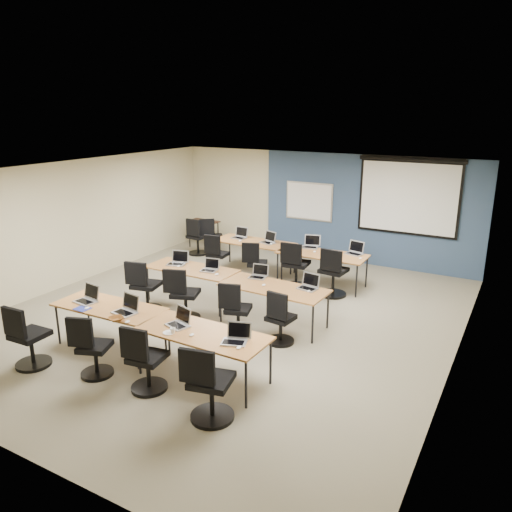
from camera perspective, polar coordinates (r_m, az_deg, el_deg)
The scene contains 57 objects.
floor at distance 9.51m, azimuth -3.21°, elevation -6.81°, with size 8.00×9.00×0.02m, color #6B6354.
ceiling at distance 8.79m, azimuth -3.49°, elevation 9.55°, with size 8.00×9.00×0.02m, color white.
wall_back at distance 12.98m, azimuth 7.42°, elevation 5.70°, with size 8.00×0.04×2.70m, color beige.
wall_left at distance 11.65m, azimuth -20.22°, elevation 3.56°, with size 0.04×9.00×2.70m, color beige.
wall_right at distance 7.77m, azimuth 22.45°, elevation -2.91°, with size 0.04×9.00×2.70m, color beige.
blue_accent_panel at distance 12.55m, azimuth 12.68°, elevation 5.06°, with size 5.50×0.04×2.70m, color #3D5977.
whiteboard at distance 13.01m, azimuth 6.08°, elevation 6.22°, with size 1.28×0.03×0.98m.
projector_screen at distance 12.17m, azimuth 17.06°, elevation 6.95°, with size 2.40×0.10×1.82m.
training_table_front_left at distance 8.37m, azimuth -16.47°, elevation -5.78°, with size 1.84×0.77×0.73m.
training_table_front_right at distance 7.18m, azimuth -6.09°, elevation -8.99°, with size 1.93×0.81×0.73m.
training_table_mid_left at distance 9.95m, azimuth -7.38°, elevation -1.62°, with size 1.84×0.77×0.73m.
training_table_mid_right at distance 8.86m, azimuth 2.02°, elevation -3.79°, with size 1.93×0.80×0.73m.
training_table_back_left at distance 11.81m, azimuth -0.22°, elevation 1.46°, with size 1.93×0.80×0.73m.
training_table_back_right at distance 10.95m, azimuth 7.56°, elevation 0.09°, with size 1.94×0.81×0.73m.
laptop_0 at distance 8.63m, azimuth -18.70°, elevation -4.51°, with size 0.36×0.30×0.27m.
mouse_0 at distance 8.35m, azimuth -18.75°, elevation -5.65°, with size 0.06×0.09×0.03m, color white.
task_chair_0 at distance 8.31m, azimuth -24.67°, elevation -8.88°, with size 0.53×0.53×1.01m.
laptop_1 at distance 8.01m, azimuth -14.56°, elevation -5.80°, with size 0.36×0.31×0.27m.
mouse_1 at distance 7.66m, azimuth -14.48°, elevation -7.29°, with size 0.06×0.09×0.03m, color white.
task_chair_1 at distance 7.71m, azimuth -18.28°, elevation -10.33°, with size 0.49×0.47×0.96m.
laptop_2 at distance 7.41m, azimuth -8.74°, elevation -7.35°, with size 0.33×0.28×0.25m.
mouse_2 at distance 7.08m, azimuth -7.36°, elevation -8.93°, with size 0.06×0.09×0.03m, color white.
task_chair_2 at distance 7.14m, azimuth -12.60°, elevation -11.96°, with size 0.51×0.51×0.99m.
laptop_3 at distance 6.84m, azimuth -2.30°, elevation -9.28°, with size 0.34×0.29×0.25m.
mouse_3 at distance 6.68m, azimuth -1.96°, elevation -10.42°, with size 0.06×0.09×0.03m, color white.
task_chair_3 at distance 6.41m, azimuth -5.47°, elevation -14.96°, with size 0.56×0.56×1.04m.
laptop_4 at distance 10.21m, azimuth -8.94°, elevation -0.57°, with size 0.35×0.30×0.27m.
mouse_4 at distance 10.06m, azimuth -8.82°, elevation -1.16°, with size 0.06×0.10×0.03m, color white.
task_chair_4 at distance 9.78m, azimuth -12.63°, elevation -3.85°, with size 0.55×0.55×1.02m.
laptop_5 at distance 9.73m, azimuth -5.29°, elevation -1.35°, with size 0.30×0.26×0.23m.
mouse_5 at distance 9.48m, azimuth -4.50°, elevation -2.10°, with size 0.06×0.10×0.04m, color white.
task_chair_5 at distance 9.26m, azimuth -8.34°, elevation -4.85°, with size 0.55×0.53×1.01m.
laptop_6 at distance 9.31m, azimuth 0.29°, elevation -2.10°, with size 0.31×0.26×0.24m.
mouse_6 at distance 8.90m, azimuth 0.89°, elevation -3.33°, with size 0.06×0.09×0.03m, color white.
task_chair_6 at distance 8.60m, azimuth -2.31°, elevation -6.56°, with size 0.49×0.47×0.96m.
laptop_7 at distance 8.80m, azimuth 6.06°, elevation -3.30°, with size 0.34×0.29×0.25m.
mouse_7 at distance 8.66m, azimuth 6.08°, elevation -4.00°, with size 0.06×0.09×0.03m, color white.
task_chair_7 at distance 8.29m, azimuth 2.73°, elevation -7.56°, with size 0.46×0.46×0.95m.
laptop_8 at distance 12.13m, azimuth -1.87°, elevation 2.37°, with size 0.34×0.29×0.26m.
mouse_8 at distance 11.83m, azimuth -1.82°, elevation 1.75°, with size 0.06×0.10×0.04m, color white.
task_chair_8 at distance 11.69m, azimuth -4.52°, elevation -0.22°, with size 0.49×0.49×0.98m.
laptop_9 at distance 11.69m, azimuth 1.43°, elevation 1.83°, with size 0.34×0.29×0.26m.
mouse_9 at distance 11.55m, azimuth 1.74°, elevation 1.38°, with size 0.07×0.10×0.04m, color white.
task_chair_9 at distance 11.05m, azimuth -0.06°, elevation -1.21°, with size 0.50×0.47×0.96m.
laptop_10 at distance 11.38m, azimuth 6.27°, elevation 1.33°, with size 0.36×0.31×0.27m.
mouse_10 at distance 11.01m, azimuth 6.71°, elevation 0.49°, with size 0.06×0.09×0.03m, color white.
task_chair_10 at distance 10.78m, azimuth 4.48°, elevation -1.50°, with size 0.57×0.57×1.05m.
laptop_11 at distance 11.01m, azimuth 11.25°, elevation 0.58°, with size 0.36×0.30×0.27m.
mouse_11 at distance 10.68m, azimuth 11.85°, elevation -0.26°, with size 0.06×0.09×0.03m, color white.
task_chair_11 at distance 10.42m, azimuth 8.75°, elevation -2.29°, with size 0.57×0.57×1.05m.
blue_mousepad at distance 8.37m, azimuth -19.22°, elevation -5.70°, with size 0.24×0.20×0.01m, color navy.
snack_bowl at distance 7.77m, azimuth -15.72°, elevation -6.94°, with size 0.22×0.22×0.05m, color brown.
snack_plate at distance 7.21m, azimuth -9.94°, elevation -8.62°, with size 0.17×0.17×0.01m, color white.
coffee_cup at distance 7.16m, azimuth -9.49°, elevation -8.45°, with size 0.07×0.07×0.06m, color white.
utility_table at distance 13.99m, azimuth -6.02°, elevation 3.60°, with size 0.85×0.47×0.75m.
spare_chair_a at distance 13.35m, azimuth -4.98°, elevation 1.89°, with size 0.56×0.49×0.97m.
spare_chair_b at distance 13.32m, azimuth -6.81°, elevation 1.86°, with size 0.51×0.51×0.99m.
Camera 1 is at (4.71, -7.35, 3.78)m, focal length 35.00 mm.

